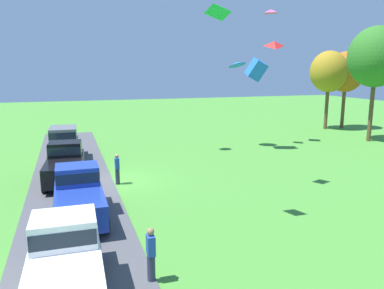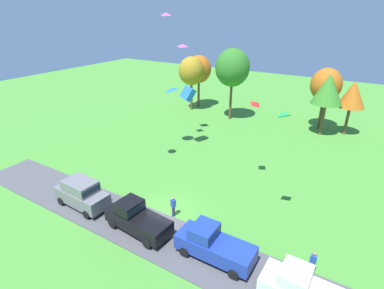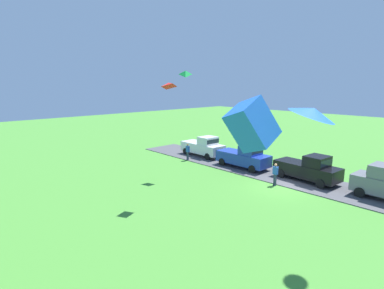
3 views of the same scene
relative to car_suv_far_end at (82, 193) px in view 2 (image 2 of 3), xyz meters
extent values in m
plane|color=#478E33|center=(6.34, 2.74, -1.30)|extent=(120.00, 120.00, 0.00)
cube|color=#4C4C51|center=(6.34, 0.38, -1.27)|extent=(36.00, 4.40, 0.06)
cube|color=slate|center=(0.00, 0.00, -0.35)|extent=(4.67, 2.07, 1.10)
cube|color=slate|center=(0.00, 0.00, 0.62)|extent=(2.66, 1.86, 0.84)
cube|color=#19232D|center=(0.00, 0.00, 0.62)|extent=(2.72, 1.82, 0.46)
cylinder|color=black|center=(-1.60, -0.84, -0.90)|extent=(0.69, 0.27, 0.68)
cylinder|color=black|center=(-1.53, 0.96, -0.90)|extent=(0.69, 0.27, 0.68)
cylinder|color=black|center=(1.53, -0.96, -0.90)|extent=(0.69, 0.27, 0.68)
cylinder|color=black|center=(1.60, 0.84, -0.90)|extent=(0.69, 0.27, 0.68)
cube|color=black|center=(5.76, 0.05, -0.40)|extent=(5.13, 2.29, 1.00)
cube|color=black|center=(4.97, 0.12, 0.50)|extent=(1.63, 1.87, 0.80)
cube|color=#19232D|center=(4.97, 0.12, 0.50)|extent=(1.66, 1.84, 0.44)
cylinder|color=black|center=(4.00, -0.71, -0.90)|extent=(0.70, 0.29, 0.68)
cylinder|color=black|center=(4.14, 1.09, -0.90)|extent=(0.70, 0.29, 0.68)
cylinder|color=black|center=(7.39, -0.98, -0.90)|extent=(0.70, 0.29, 0.68)
cylinder|color=black|center=(7.53, 0.82, -0.90)|extent=(0.70, 0.29, 0.68)
cube|color=#1E389E|center=(11.57, 0.60, -0.40)|extent=(5.01, 1.92, 1.00)
cube|color=#1E389E|center=(10.77, 0.60, 0.50)|extent=(1.51, 1.76, 0.80)
cube|color=#19232D|center=(10.77, 0.60, 0.50)|extent=(1.54, 1.73, 0.44)
cylinder|color=black|center=(9.87, -0.30, -0.90)|extent=(0.68, 0.24, 0.68)
cylinder|color=black|center=(9.87, 1.50, -0.90)|extent=(0.68, 0.24, 0.68)
cylinder|color=black|center=(13.27, -0.29, -0.90)|extent=(0.68, 0.24, 0.68)
cylinder|color=black|center=(13.27, 1.51, -0.90)|extent=(0.68, 0.24, 0.68)
cube|color=white|center=(16.54, 0.07, 0.50)|extent=(1.54, 1.79, 0.80)
cube|color=#19232D|center=(16.54, 0.07, 0.50)|extent=(1.57, 1.76, 0.44)
cylinder|color=black|center=(15.66, 0.99, -0.90)|extent=(0.68, 0.25, 0.68)
cylinder|color=#2D334C|center=(17.05, 2.44, -0.86)|extent=(0.24, 0.24, 0.88)
cube|color=#2851AD|center=(17.05, 2.44, -0.12)|extent=(0.36, 0.22, 0.60)
sphere|color=#9E7051|center=(17.05, 2.44, 0.30)|extent=(0.22, 0.22, 0.22)
cylinder|color=#2D334C|center=(6.88, 2.77, -0.86)|extent=(0.24, 0.24, 0.88)
cube|color=#2851AD|center=(6.88, 2.77, -0.12)|extent=(0.36, 0.22, 0.60)
sphere|color=#9E7051|center=(6.88, 2.77, 0.30)|extent=(0.22, 0.22, 0.22)
cylinder|color=brown|center=(-6.14, 26.57, 0.86)|extent=(0.36, 0.36, 4.32)
ellipsoid|color=olive|center=(-6.14, 26.57, 4.77)|extent=(3.89, 3.89, 4.27)
cylinder|color=brown|center=(-6.05, 28.65, 0.85)|extent=(0.36, 0.36, 4.29)
ellipsoid|color=#B25B19|center=(-6.05, 28.65, 4.74)|extent=(3.86, 3.86, 4.25)
cylinder|color=brown|center=(0.96, 25.68, 1.31)|extent=(0.36, 0.36, 5.22)
ellipsoid|color=#2D7023|center=(0.96, 25.68, 6.03)|extent=(4.69, 4.69, 5.16)
cylinder|color=brown|center=(12.76, 28.15, 0.81)|extent=(0.36, 0.36, 4.21)
ellipsoid|color=#B25B19|center=(12.76, 28.15, 4.62)|extent=(3.79, 3.79, 4.17)
cylinder|color=brown|center=(13.34, 26.16, 0.73)|extent=(0.36, 0.36, 4.06)
cone|color=#387F28|center=(13.34, 26.16, 4.59)|extent=(3.65, 3.65, 3.65)
cylinder|color=brown|center=(15.94, 27.97, 0.49)|extent=(0.36, 0.36, 3.58)
cone|color=#B25B19|center=(15.94, 27.97, 3.89)|extent=(3.22, 3.22, 3.22)
pyramid|color=#EA4C9E|center=(-0.69, 12.99, 12.83)|extent=(0.99, 0.89, 0.36)
pyramid|color=red|center=(10.01, 10.41, 6.21)|extent=(0.95, 0.95, 0.50)
pyramid|color=green|center=(13.35, 6.02, 7.13)|extent=(1.15, 1.14, 0.64)
cube|color=blue|center=(1.00, 14.24, 4.96)|extent=(1.43, 1.63, 1.94)
cone|color=blue|center=(-0.54, 13.35, 5.41)|extent=(1.89, 1.89, 0.68)
pyramid|color=#EA4C9E|center=(-1.10, 16.52, 9.60)|extent=(1.20, 1.13, 0.30)
camera|label=1|loc=(27.04, 0.37, 4.90)|focal=35.00mm
camera|label=2|loc=(17.89, -12.47, 13.15)|focal=28.00mm
camera|label=3|loc=(-4.63, 22.13, 6.22)|focal=28.00mm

